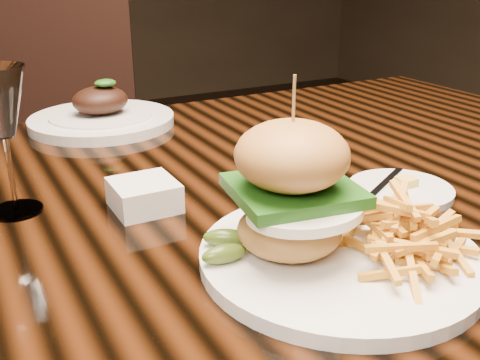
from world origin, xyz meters
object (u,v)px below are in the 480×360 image
far_dish (102,117)px  chair_far (52,154)px  burger_plate (334,220)px  wine_glass (0,108)px  dining_table (190,242)px

far_dish → chair_far: bearing=91.7°
burger_plate → wine_glass: (-0.26, 0.28, 0.08)m
dining_table → chair_far: 0.90m
dining_table → burger_plate: 0.28m
dining_table → burger_plate: size_ratio=5.63×
dining_table → chair_far: bearing=91.9°
burger_plate → far_dish: bearing=116.9°
burger_plate → chair_far: bearing=114.9°
burger_plate → wine_glass: 0.39m
wine_glass → far_dish: wine_glass is taller
burger_plate → far_dish: (-0.07, 0.61, -0.03)m
far_dish → burger_plate: bearing=-83.8°
wine_glass → chair_far: (0.18, 0.85, -0.34)m
dining_table → far_dish: size_ratio=6.08×
wine_glass → far_dish: bearing=58.8°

